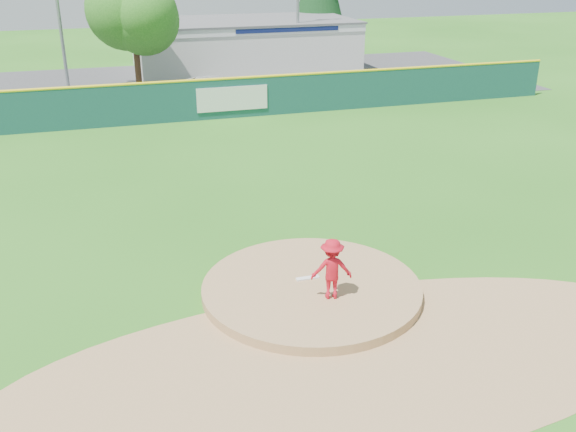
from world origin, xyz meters
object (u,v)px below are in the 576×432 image
object	(u,v)px
pitcher	(332,269)
deciduous_tree	(133,14)
pool_building_grp	(244,44)
van	(219,91)

from	to	relation	value
pitcher	deciduous_tree	world-z (taller)	deciduous_tree
pitcher	pool_building_grp	size ratio (longest dim) A/B	0.10
pitcher	deciduous_tree	xyz separation A→B (m)	(-2.25, 25.73, 3.54)
van	pool_building_grp	world-z (taller)	pool_building_grp
van	pool_building_grp	size ratio (longest dim) A/B	0.36
van	pitcher	bearing A→B (deg)	-166.20
pitcher	van	size ratio (longest dim) A/B	0.28
pool_building_grp	van	bearing A→B (deg)	-110.43
pitcher	pool_building_grp	distance (m)	33.23
pitcher	deciduous_tree	distance (m)	26.07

